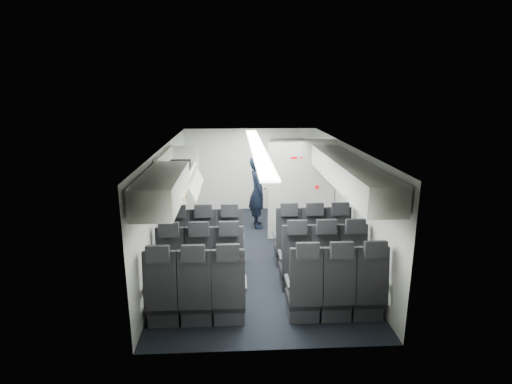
{
  "coord_description": "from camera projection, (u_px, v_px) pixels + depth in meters",
  "views": [
    {
      "loc": [
        -0.42,
        -7.31,
        3.19
      ],
      "look_at": [
        0.0,
        0.4,
        1.15
      ],
      "focal_mm": 28.0,
      "sensor_mm": 36.0,
      "label": 1
    }
  ],
  "objects": [
    {
      "name": "overhead_bin_left_front_open",
      "position": [
        178.0,
        171.0,
        7.13
      ],
      "size": [
        0.64,
        1.7,
        0.72
      ],
      "color": "#9E9E93",
      "rests_on": "cabin_shell"
    },
    {
      "name": "galley_unit",
      "position": [
        288.0,
        176.0,
        10.32
      ],
      "size": [
        0.85,
        0.52,
        1.9
      ],
      "color": "#939399",
      "rests_on": "cabin_shell"
    },
    {
      "name": "bulkhead_partition",
      "position": [
        301.0,
        190.0,
        8.44
      ],
      "size": [
        1.4,
        0.15,
        2.13
      ],
      "color": "silver",
      "rests_on": "cabin_shell"
    },
    {
      "name": "seat_row_mid",
      "position": [
        262.0,
        266.0,
        6.4
      ],
      "size": [
        3.33,
        0.56,
        1.24
      ],
      "color": "black",
      "rests_on": "cabin_shell"
    },
    {
      "name": "overhead_bin_right_rear",
      "position": [
        365.0,
        185.0,
        5.56
      ],
      "size": [
        0.53,
        1.8,
        0.4
      ],
      "color": "white",
      "rests_on": "cabin_shell"
    },
    {
      "name": "cabin_shell",
      "position": [
        257.0,
        199.0,
        7.6
      ],
      "size": [
        3.41,
        6.01,
        2.16
      ],
      "color": "black",
      "rests_on": "ground"
    },
    {
      "name": "papers",
      "position": [
        266.0,
        184.0,
        9.13
      ],
      "size": [
        0.21,
        0.1,
        0.15
      ],
      "primitive_type": "cube",
      "rotation": [
        0.0,
        0.0,
        0.4
      ],
      "color": "white",
      "rests_on": "flight_attendant"
    },
    {
      "name": "flight_attendant",
      "position": [
        258.0,
        192.0,
        9.22
      ],
      "size": [
        0.46,
        0.65,
        1.67
      ],
      "primitive_type": "imported",
      "rotation": [
        0.0,
        0.0,
        1.67
      ],
      "color": "black",
      "rests_on": "ground"
    },
    {
      "name": "seat_row_rear",
      "position": [
        267.0,
        294.0,
        5.54
      ],
      "size": [
        3.33,
        0.56,
        1.24
      ],
      "color": "black",
      "rests_on": "cabin_shell"
    },
    {
      "name": "carry_on_bag",
      "position": [
        180.0,
        166.0,
        7.22
      ],
      "size": [
        0.36,
        0.25,
        0.22
      ],
      "primitive_type": "cube",
      "rotation": [
        0.0,
        0.0,
        -0.01
      ],
      "color": "black",
      "rests_on": "overhead_bin_left_front_open"
    },
    {
      "name": "overhead_bin_right_front",
      "position": [
        335.0,
        162.0,
        7.25
      ],
      "size": [
        0.53,
        1.7,
        0.4
      ],
      "color": "white",
      "rests_on": "cabin_shell"
    },
    {
      "name": "boarding_door",
      "position": [
        181.0,
        188.0,
        9.06
      ],
      "size": [
        0.12,
        1.27,
        1.86
      ],
      "color": "silver",
      "rests_on": "cabin_shell"
    },
    {
      "name": "overhead_bin_left_rear",
      "position": [
        163.0,
        188.0,
        5.41
      ],
      "size": [
        0.53,
        1.8,
        0.4
      ],
      "color": "white",
      "rests_on": "cabin_shell"
    },
    {
      "name": "seat_row_front",
      "position": [
        259.0,
        245.0,
        7.27
      ],
      "size": [
        3.33,
        0.56,
        1.24
      ],
      "color": "black",
      "rests_on": "cabin_shell"
    }
  ]
}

